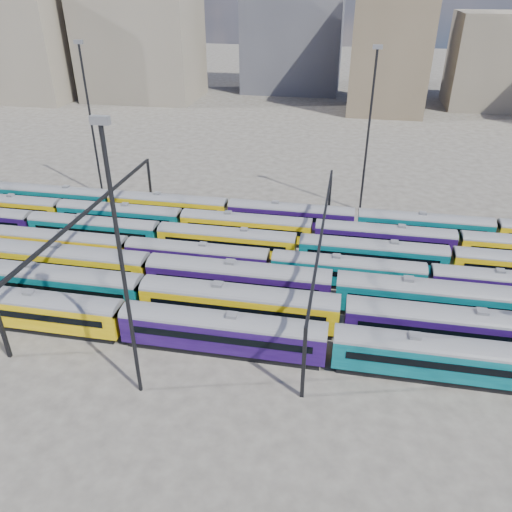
% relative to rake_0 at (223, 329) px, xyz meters
% --- Properties ---
extents(ground, '(500.00, 500.00, 0.00)m').
position_rel_rake_0_xyz_m(ground, '(-1.29, 15.00, -2.80)').
color(ground, '#3D3A34').
rests_on(ground, ground).
extents(rake_0, '(151.34, 3.16, 5.33)m').
position_rel_rake_0_xyz_m(rake_0, '(0.00, 0.00, 0.00)').
color(rake_0, black).
rests_on(rake_0, ground).
extents(rake_1, '(111.91, 3.28, 5.53)m').
position_rel_rake_0_xyz_m(rake_1, '(0.61, 5.00, 0.11)').
color(rake_1, black).
rests_on(rake_1, ground).
extents(rake_2, '(156.95, 3.28, 5.53)m').
position_rel_rake_0_xyz_m(rake_2, '(-23.08, 10.00, 0.11)').
color(rake_2, black).
rests_on(rake_2, ground).
extents(rake_3, '(115.30, 2.81, 4.73)m').
position_rel_rake_0_xyz_m(rake_3, '(-16.85, 15.00, -0.32)').
color(rake_3, black).
rests_on(rake_3, ground).
extents(rake_4, '(117.32, 2.86, 4.81)m').
position_rel_rake_0_xyz_m(rake_4, '(5.39, 20.00, -0.27)').
color(rake_4, black).
rests_on(rake_4, ground).
extents(rake_5, '(136.97, 2.86, 4.81)m').
position_rel_rake_0_xyz_m(rake_5, '(-2.74, 25.00, -0.27)').
color(rake_5, black).
rests_on(rake_5, ground).
extents(rake_6, '(136.93, 2.86, 4.81)m').
position_rel_rake_0_xyz_m(rake_6, '(-16.48, 30.00, -0.27)').
color(rake_6, black).
rests_on(rake_6, ground).
extents(gantry_1, '(0.35, 40.35, 8.03)m').
position_rel_rake_0_xyz_m(gantry_1, '(-21.29, 15.00, 3.99)').
color(gantry_1, black).
rests_on(gantry_1, ground).
extents(gantry_2, '(0.35, 40.35, 8.03)m').
position_rel_rake_0_xyz_m(gantry_2, '(8.71, 15.00, 3.99)').
color(gantry_2, black).
rests_on(gantry_2, ground).
extents(mast_1, '(1.40, 0.50, 25.60)m').
position_rel_rake_0_xyz_m(mast_1, '(-31.29, 37.00, 11.17)').
color(mast_1, black).
rests_on(mast_1, ground).
extents(mast_2, '(1.40, 0.50, 25.60)m').
position_rel_rake_0_xyz_m(mast_2, '(-6.29, -7.00, 11.17)').
color(mast_2, black).
rests_on(mast_2, ground).
extents(mast_3, '(1.40, 0.50, 25.60)m').
position_rel_rake_0_xyz_m(mast_3, '(13.71, 39.00, 11.17)').
color(mast_3, black).
rests_on(mast_3, ground).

